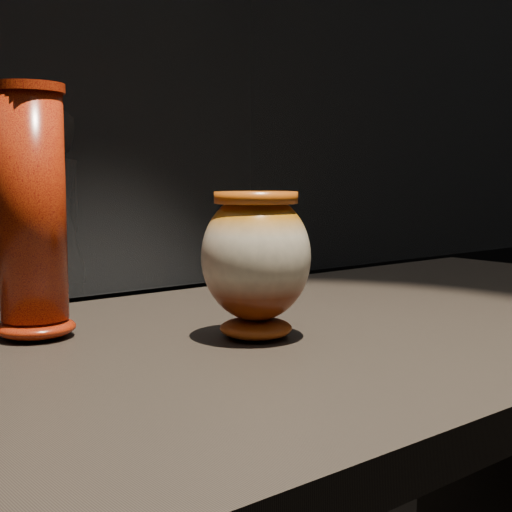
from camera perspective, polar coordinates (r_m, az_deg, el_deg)
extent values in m
cube|color=black|center=(1.02, 0.84, -7.51)|extent=(2.00, 0.80, 0.05)
ellipsoid|color=#622008|center=(0.98, 0.00, -5.78)|extent=(0.11, 0.11, 0.03)
ellipsoid|color=beige|center=(0.97, 0.00, -0.07)|extent=(0.17, 0.17, 0.17)
cylinder|color=#C17112|center=(0.96, 0.00, 4.70)|extent=(0.13, 0.13, 0.02)
ellipsoid|color=#B1340B|center=(1.03, -17.20, -5.48)|extent=(0.14, 0.14, 0.03)
cylinder|color=#B1340B|center=(1.01, -17.51, 3.73)|extent=(0.12, 0.12, 0.31)
cylinder|color=#B1340B|center=(1.02, -17.82, 12.66)|extent=(0.13, 0.13, 0.01)
imported|color=black|center=(4.94, -15.92, 2.13)|extent=(0.65, 0.54, 1.54)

